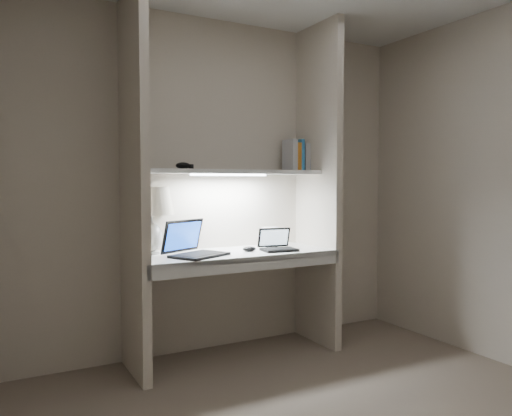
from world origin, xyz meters
TOP-DOWN VIEW (x-y plane):
  - back_wall at (0.00, 1.50)m, footprint 3.20×0.01m
  - alcove_panel_left at (-0.73, 1.23)m, footprint 0.06×0.55m
  - alcove_panel_right at (0.73, 1.23)m, footprint 0.06×0.55m
  - desk at (0.00, 1.23)m, footprint 1.40×0.55m
  - desk_apron at (0.00, 0.96)m, footprint 1.46×0.03m
  - shelf at (0.00, 1.32)m, footprint 1.40×0.36m
  - strip_light at (0.00, 1.32)m, footprint 0.60×0.04m
  - table_lamp at (-0.57, 1.39)m, footprint 0.32×0.32m
  - laptop_main at (-0.34, 1.19)m, footprint 0.47×0.45m
  - laptop_netbook at (0.31, 1.14)m, footprint 0.28×0.25m
  - speaker at (0.34, 1.31)m, footprint 0.12×0.09m
  - mouse at (0.10, 1.19)m, footprint 0.11×0.07m
  - cable_coil at (0.33, 1.25)m, footprint 0.12×0.12m
  - sticky_note at (-0.64, 1.31)m, footprint 0.06×0.06m
  - book_row at (0.65, 1.37)m, footprint 0.24×0.17m
  - shelf_box at (-0.64, 1.34)m, footprint 0.08×0.06m
  - shelf_gadget at (-0.36, 1.31)m, footprint 0.12×0.09m

SIDE VIEW (x-z plane):
  - desk_apron at x=0.00m, z-range 0.67..0.77m
  - desk at x=0.00m, z-range 0.73..0.77m
  - sticky_note at x=-0.64m, z-range 0.77..0.77m
  - cable_coil at x=0.33m, z-range 0.77..0.78m
  - mouse at x=0.10m, z-range 0.77..0.81m
  - laptop_netbook at x=0.31m, z-range 0.73..0.89m
  - laptop_main at x=-0.34m, z-range 0.70..0.95m
  - speaker at x=0.34m, z-range 0.77..0.93m
  - table_lamp at x=-0.57m, z-range 0.85..1.32m
  - back_wall at x=0.00m, z-range 0.00..2.50m
  - alcove_panel_left at x=-0.73m, z-range 0.00..2.50m
  - alcove_panel_right at x=0.73m, z-range 0.00..2.50m
  - strip_light at x=0.00m, z-range 1.32..1.34m
  - shelf at x=0.00m, z-range 1.34..1.36m
  - shelf_gadget at x=-0.36m, z-range 1.37..1.41m
  - shelf_box at x=-0.64m, z-range 1.36..1.50m
  - book_row at x=0.65m, z-range 1.36..1.61m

